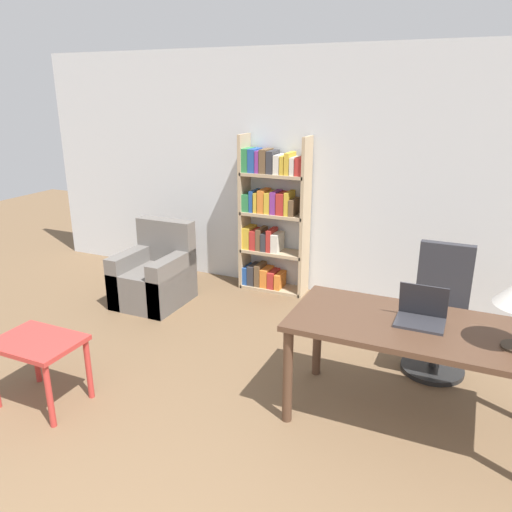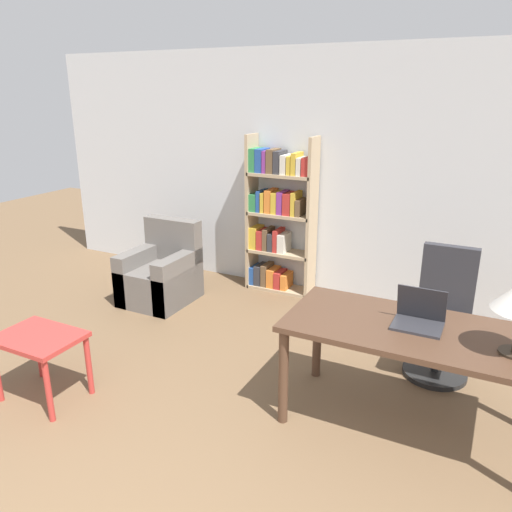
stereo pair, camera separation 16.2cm
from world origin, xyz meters
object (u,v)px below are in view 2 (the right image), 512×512
object	(u,v)px
armchair	(161,276)
bookshelf	(277,217)
office_chair	(442,320)
desk	(411,341)
laptop	(419,318)
side_table_blue	(40,346)

from	to	relation	value
armchair	bookshelf	size ratio (longest dim) A/B	0.49
office_chair	armchair	size ratio (longest dim) A/B	1.21
desk	laptop	bearing A→B (deg)	62.41
desk	bookshelf	bearing A→B (deg)	134.05
office_chair	armchair	world-z (taller)	office_chair
laptop	bookshelf	xyz separation A→B (m)	(-1.88, 1.86, 0.06)
laptop	armchair	world-z (taller)	laptop
laptop	bookshelf	distance (m)	2.65
office_chair	armchair	bearing A→B (deg)	176.48
desk	office_chair	distance (m)	0.88
desk	side_table_blue	world-z (taller)	desk
laptop	office_chair	bearing A→B (deg)	84.28
desk	laptop	distance (m)	0.17
armchair	bookshelf	bearing A→B (deg)	41.04
office_chair	side_table_blue	xyz separation A→B (m)	(-2.62, -1.74, -0.04)
desk	office_chair	size ratio (longest dim) A/B	1.56
office_chair	armchair	distance (m)	2.98
laptop	side_table_blue	xyz separation A→B (m)	(-2.54, -0.94, -0.38)
office_chair	side_table_blue	bearing A→B (deg)	-146.37
desk	side_table_blue	size ratio (longest dim) A/B	2.71
desk	armchair	xyz separation A→B (m)	(-2.86, 1.04, -0.37)
bookshelf	armchair	bearing A→B (deg)	-138.96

